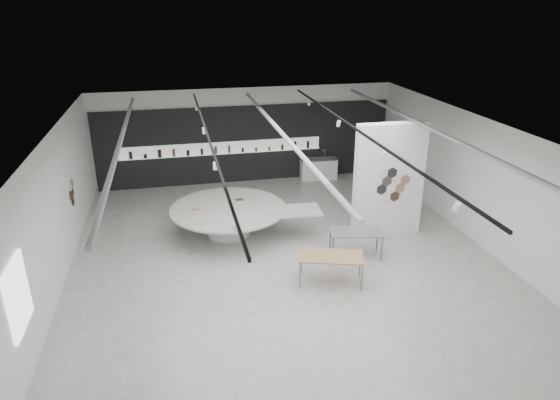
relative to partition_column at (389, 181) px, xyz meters
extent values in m
cube|color=#BBB7B0|center=(-3.50, -1.00, -1.80)|extent=(12.00, 14.00, 0.01)
cube|color=silver|center=(-3.50, -1.00, 2.01)|extent=(12.00, 14.00, 0.01)
cube|color=white|center=(-3.50, 6.01, 0.10)|extent=(12.00, 0.01, 3.80)
cube|color=white|center=(-3.50, -8.00, 0.10)|extent=(12.00, 0.01, 3.80)
cube|color=white|center=(2.50, -1.00, 0.10)|extent=(0.01, 14.00, 3.80)
cube|color=white|center=(-9.51, -1.00, 0.10)|extent=(0.01, 14.00, 3.80)
cylinder|color=#939396|center=(-7.70, -0.50, 1.82)|extent=(0.12, 12.00, 0.12)
cylinder|color=#939396|center=(-3.50, -0.50, 1.82)|extent=(0.12, 12.00, 0.12)
cylinder|color=#939396|center=(0.70, -0.50, 1.82)|extent=(0.12, 12.00, 0.12)
cube|color=black|center=(-5.50, -1.00, 1.90)|extent=(0.05, 13.00, 0.06)
cylinder|color=white|center=(-5.50, -6.00, 1.72)|extent=(0.11, 0.18, 0.21)
cylinder|color=white|center=(-5.50, -2.70, 1.72)|extent=(0.11, 0.18, 0.21)
cylinder|color=white|center=(-5.50, 0.60, 1.72)|extent=(0.11, 0.18, 0.21)
cylinder|color=white|center=(-5.50, 3.90, 1.72)|extent=(0.11, 0.18, 0.21)
cube|color=black|center=(-1.50, -1.00, 1.90)|extent=(0.05, 13.00, 0.06)
cylinder|color=white|center=(-1.50, -6.00, 1.72)|extent=(0.11, 0.18, 0.21)
cylinder|color=white|center=(-1.50, -2.70, 1.72)|extent=(0.11, 0.18, 0.21)
cylinder|color=white|center=(-1.50, 0.60, 1.72)|extent=(0.11, 0.18, 0.21)
cylinder|color=white|center=(-1.50, 3.90, 1.72)|extent=(0.11, 0.18, 0.21)
cube|color=white|center=(-9.46, -4.50, 0.00)|extent=(0.05, 1.20, 1.40)
cylinder|color=black|center=(-9.47, 1.50, -0.45)|extent=(0.03, 0.28, 0.28)
cylinder|color=beige|center=(-9.47, 1.76, -0.45)|extent=(0.03, 0.28, 0.28)
cylinder|color=black|center=(-9.47, 1.63, -0.22)|extent=(0.03, 0.28, 0.28)
cylinder|color=#432C21|center=(-9.47, 1.37, -0.22)|extent=(0.03, 0.28, 0.28)
cylinder|color=white|center=(-9.47, 1.50, 0.01)|extent=(0.03, 0.28, 0.28)
cylinder|color=#8D6B56|center=(-9.47, 1.76, 0.01)|extent=(0.03, 0.28, 0.28)
cube|color=black|center=(-3.50, 5.94, -0.25)|extent=(11.80, 0.10, 3.10)
cube|color=white|center=(-4.50, 5.87, -0.32)|extent=(8.00, 0.06, 0.46)
cube|color=white|center=(-4.50, 5.81, -0.54)|extent=(8.00, 0.18, 0.02)
cylinder|color=black|center=(-8.03, 5.81, -0.39)|extent=(0.13, 0.13, 0.29)
cylinder|color=black|center=(-7.49, 5.81, -0.46)|extent=(0.13, 0.13, 0.15)
cylinder|color=black|center=(-6.94, 5.81, -0.38)|extent=(0.14, 0.14, 0.30)
cylinder|color=brown|center=(-6.40, 5.81, -0.39)|extent=(0.12, 0.12, 0.29)
cylinder|color=black|center=(-5.86, 5.81, -0.43)|extent=(0.12, 0.12, 0.21)
cylinder|color=black|center=(-5.31, 5.81, -0.41)|extent=(0.10, 0.10, 0.25)
cylinder|color=brown|center=(-4.77, 5.81, -0.38)|extent=(0.12, 0.12, 0.30)
cylinder|color=brown|center=(-4.23, 5.81, -0.38)|extent=(0.10, 0.10, 0.31)
cylinder|color=black|center=(-3.69, 5.81, -0.45)|extent=(0.09, 0.09, 0.17)
cylinder|color=brown|center=(-3.14, 5.81, -0.45)|extent=(0.10, 0.10, 0.16)
cylinder|color=brown|center=(-2.60, 5.81, -0.46)|extent=(0.09, 0.09, 0.15)
cylinder|color=black|center=(-2.06, 5.81, -0.43)|extent=(0.09, 0.09, 0.21)
cylinder|color=black|center=(-1.51, 5.81, -0.38)|extent=(0.11, 0.11, 0.31)
cylinder|color=black|center=(-0.97, 5.81, -0.39)|extent=(0.11, 0.11, 0.29)
cube|color=white|center=(0.00, 0.00, 0.00)|extent=(2.20, 0.35, 3.60)
cylinder|color=white|center=(0.00, -0.19, -0.20)|extent=(0.34, 0.03, 0.34)
cylinder|color=#8D6B56|center=(0.30, -0.19, -0.20)|extent=(0.34, 0.03, 0.34)
cylinder|color=black|center=(-0.30, -0.19, -0.20)|extent=(0.34, 0.03, 0.34)
cylinder|color=beige|center=(0.15, -0.19, 0.06)|extent=(0.34, 0.03, 0.34)
cylinder|color=black|center=(-0.15, -0.19, 0.06)|extent=(0.34, 0.03, 0.34)
cylinder|color=#432C21|center=(0.15, -0.19, -0.46)|extent=(0.34, 0.03, 0.34)
cylinder|color=white|center=(-0.15, -0.19, -0.46)|extent=(0.34, 0.03, 0.34)
cylinder|color=#8D6B56|center=(0.45, -0.19, 0.06)|extent=(0.34, 0.03, 0.34)
cylinder|color=black|center=(0.00, -0.19, 0.32)|extent=(0.34, 0.03, 0.34)
cylinder|color=beige|center=(-0.30, -0.19, 0.32)|extent=(0.34, 0.03, 0.34)
cylinder|color=white|center=(-4.87, 1.02, -1.37)|extent=(1.39, 1.39, 0.86)
cylinder|color=#B1B1A8|center=(-4.87, 1.02, -0.91)|extent=(3.86, 3.86, 0.06)
cube|color=#B1B1A8|center=(-2.88, 0.39, -0.91)|extent=(1.68, 1.11, 0.06)
cube|color=#8D6B56|center=(-5.88, 1.08, -0.87)|extent=(0.26, 0.20, 0.01)
cube|color=#432C21|center=(-4.43, 1.60, -0.87)|extent=(0.26, 0.20, 0.01)
cube|color=#A17A53|center=(-2.60, -2.44, -1.04)|extent=(1.83, 1.28, 0.03)
cube|color=slate|center=(-3.46, -2.57, -1.43)|extent=(0.05, 0.05, 0.75)
cube|color=slate|center=(-3.24, -1.85, -1.43)|extent=(0.05, 0.05, 0.75)
cube|color=slate|center=(-1.96, -3.03, -1.43)|extent=(0.05, 0.05, 0.75)
cube|color=slate|center=(-1.74, -2.32, -1.43)|extent=(0.05, 0.05, 0.75)
cube|color=slate|center=(-1.44, -1.18, -1.05)|extent=(1.61, 1.02, 0.03)
cube|color=slate|center=(-2.19, -1.36, -1.43)|extent=(0.05, 0.05, 0.73)
cube|color=slate|center=(-2.06, -0.72, -1.43)|extent=(0.05, 0.05, 0.73)
cube|color=slate|center=(-0.81, -1.64, -1.43)|extent=(0.05, 0.05, 0.73)
cube|color=slate|center=(-0.68, -0.99, -1.43)|extent=(0.05, 0.05, 0.73)
cube|color=white|center=(-0.58, 5.52, -1.38)|extent=(1.51, 0.62, 0.83)
cube|color=slate|center=(-0.58, 5.52, -0.95)|extent=(1.55, 0.66, 0.03)
cylinder|color=silver|center=(-0.29, 5.65, -0.77)|extent=(0.02, 0.02, 0.33)
cylinder|color=silver|center=(-0.37, 5.65, -0.61)|extent=(0.15, 0.03, 0.02)
camera|label=1|loc=(-6.37, -13.38, 5.18)|focal=32.00mm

